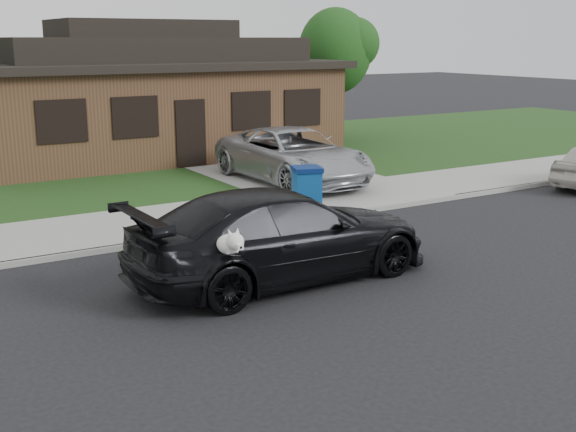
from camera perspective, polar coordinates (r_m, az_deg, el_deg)
ground at (r=12.14m, az=-3.81°, el=-6.13°), size 120.00×120.00×0.00m
sidewalk at (r=16.53m, az=-11.87°, el=-0.75°), size 60.00×3.00×0.12m
curb at (r=15.17m, az=-9.95°, el=-1.97°), size 60.00×0.12×0.12m
lawn at (r=24.08m, az=-18.33°, el=3.39°), size 60.00×13.00×0.13m
driveway at (r=23.42m, az=-2.14°, el=3.82°), size 4.50×13.00×0.14m
sedan at (r=12.59m, az=-0.55°, el=-1.51°), size 5.60×2.66×1.61m
minivan at (r=20.68m, az=0.42°, el=4.83°), size 2.67×5.55×1.52m
recycling_bin at (r=17.07m, az=1.50°, el=2.12°), size 0.83×0.83×1.10m
house at (r=26.86m, az=-11.27°, el=9.30°), size 12.60×8.60×4.65m
tree_1 at (r=30.07m, az=4.08°, el=13.00°), size 3.15×3.00×5.25m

